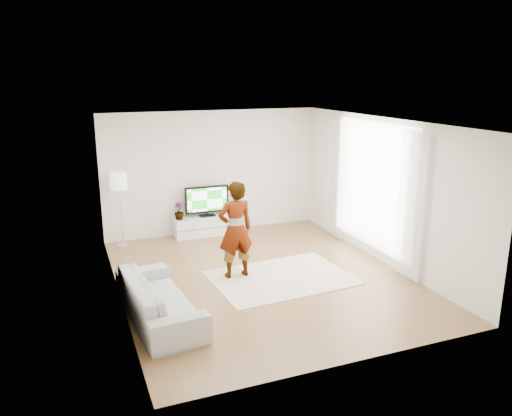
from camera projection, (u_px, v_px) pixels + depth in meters
name	position (u px, v px, depth m)	size (l,w,h in m)	color
floor	(262.00, 277.00, 9.08)	(6.00, 6.00, 0.00)	#916641
ceiling	(262.00, 122.00, 8.35)	(6.00, 6.00, 0.00)	white
wall_left	(115.00, 217.00, 7.83)	(0.02, 6.00, 2.80)	silver
wall_right	(382.00, 191.00, 9.59)	(0.02, 6.00, 2.80)	silver
wall_back	(213.00, 172.00, 11.41)	(5.00, 0.02, 2.80)	silver
wall_front	(356.00, 260.00, 6.02)	(5.00, 0.02, 2.80)	silver
window	(373.00, 185.00, 9.84)	(0.01, 2.60, 2.50)	white
curtain_near	(411.00, 206.00, 8.67)	(0.04, 0.70, 2.60)	white
curtain_far	(335.00, 178.00, 11.01)	(0.04, 0.70, 2.60)	white
media_console	(208.00, 226.00, 11.43)	(1.54, 0.44, 0.43)	white
television	(207.00, 200.00, 11.30)	(1.01, 0.20, 0.70)	black
game_console	(236.00, 209.00, 11.58)	(0.08, 0.18, 0.24)	white
potted_plant	(179.00, 211.00, 11.09)	(0.21, 0.21, 0.38)	#3F7238
rug	(281.00, 278.00, 9.04)	(2.45, 1.77, 0.01)	beige
player	(235.00, 230.00, 8.88)	(0.64, 0.42, 1.77)	#334772
sofa	(159.00, 298.00, 7.49)	(2.19, 0.86, 0.64)	#A8A8A4
floor_lamp	(119.00, 184.00, 10.40)	(0.35, 0.35, 1.59)	silver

